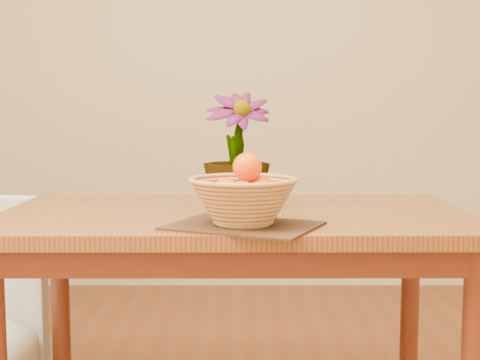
{
  "coord_description": "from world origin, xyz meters",
  "views": [
    {
      "loc": [
        0.01,
        -1.69,
        1.05
      ],
      "look_at": [
        0.02,
        0.09,
        0.87
      ],
      "focal_mm": 50.0,
      "sensor_mm": 36.0,
      "label": 1
    }
  ],
  "objects": [
    {
      "name": "wall_back",
      "position": [
        0.0,
        2.25,
        1.35
      ],
      "size": [
        4.0,
        0.02,
        2.7
      ],
      "primitive_type": "cube",
      "color": "beige",
      "rests_on": "floor"
    },
    {
      "name": "table",
      "position": [
        0.0,
        0.3,
        0.66
      ],
      "size": [
        1.4,
        0.8,
        0.75
      ],
      "color": "brown",
      "rests_on": "floor"
    },
    {
      "name": "placemat",
      "position": [
        0.02,
        0.03,
        0.75
      ],
      "size": [
        0.45,
        0.4,
        0.01
      ],
      "primitive_type": "cube",
      "rotation": [
        0.0,
        0.0,
        -0.43
      ],
      "color": "#372114",
      "rests_on": "table"
    },
    {
      "name": "wicker_basket",
      "position": [
        0.02,
        0.03,
        0.81
      ],
      "size": [
        0.28,
        0.28,
        0.12
      ],
      "color": "#AE8048",
      "rests_on": "placemat"
    },
    {
      "name": "orange_pile",
      "position": [
        0.03,
        0.04,
        0.85
      ],
      "size": [
        0.17,
        0.17,
        0.14
      ],
      "rotation": [
        0.0,
        0.0,
        0.17
      ],
      "color": "#F23F03",
      "rests_on": "wicker_basket"
    },
    {
      "name": "potted_plant",
      "position": [
        0.01,
        0.32,
        0.93
      ],
      "size": [
        0.22,
        0.22,
        0.36
      ],
      "primitive_type": "imported",
      "rotation": [
        0.0,
        0.0,
        0.08
      ],
      "color": "#184413",
      "rests_on": "table"
    }
  ]
}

